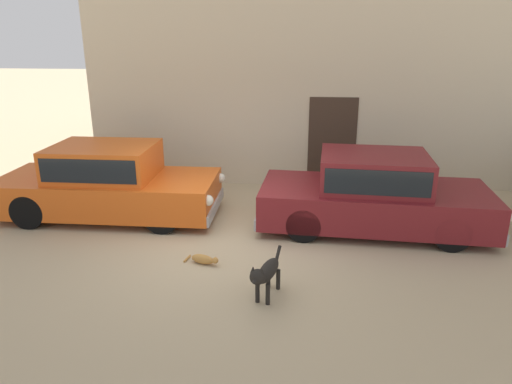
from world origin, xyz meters
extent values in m
plane|color=tan|center=(0.00, 0.00, 0.00)|extent=(80.00, 80.00, 0.00)
cube|color=#D15619|center=(-2.39, 1.15, 0.48)|extent=(4.21, 1.75, 0.65)
cube|color=#D15619|center=(-2.43, 1.15, 1.12)|extent=(1.94, 1.50, 0.63)
cube|color=black|center=(-2.43, 1.15, 1.13)|extent=(1.78, 1.53, 0.44)
cube|color=#999BA0|center=(-0.30, 1.16, 0.26)|extent=(0.12, 1.71, 0.20)
cube|color=#999BA0|center=(-4.47, 1.15, 0.26)|extent=(0.12, 1.71, 0.20)
sphere|color=silver|center=(-0.27, 1.85, 0.62)|extent=(0.20, 0.20, 0.20)
sphere|color=silver|center=(-0.27, 0.46, 0.62)|extent=(0.20, 0.20, 0.20)
cube|color=red|center=(-4.47, 1.91, 0.64)|extent=(0.04, 0.18, 0.18)
cylinder|color=black|center=(-1.12, 1.93, 0.32)|extent=(0.65, 0.20, 0.65)
cylinder|color=black|center=(-1.12, 0.38, 0.32)|extent=(0.65, 0.20, 0.65)
cylinder|color=black|center=(-3.65, 1.93, 0.32)|extent=(0.65, 0.20, 0.65)
cylinder|color=black|center=(-3.65, 0.38, 0.32)|extent=(0.65, 0.20, 0.65)
cube|color=maroon|center=(2.72, 0.95, 0.48)|extent=(4.22, 2.03, 0.65)
cube|color=maroon|center=(2.68, 0.95, 1.11)|extent=(1.99, 1.64, 0.62)
cube|color=black|center=(2.68, 0.95, 1.12)|extent=(1.84, 1.65, 0.43)
cube|color=#999BA0|center=(4.75, 0.82, 0.26)|extent=(0.23, 1.73, 0.20)
cube|color=#999BA0|center=(0.69, 1.08, 0.26)|extent=(0.23, 1.73, 0.20)
sphere|color=silver|center=(4.83, 1.52, 0.62)|extent=(0.20, 0.20, 0.20)
sphere|color=silver|center=(4.74, 0.12, 0.62)|extent=(0.20, 0.20, 0.20)
cube|color=red|center=(0.74, 1.84, 0.64)|extent=(0.05, 0.18, 0.18)
cube|color=red|center=(0.64, 0.32, 0.64)|extent=(0.05, 0.18, 0.18)
cylinder|color=black|center=(4.00, 1.65, 0.30)|extent=(0.62, 0.24, 0.61)
cylinder|color=black|center=(3.90, 0.09, 0.30)|extent=(0.62, 0.24, 0.61)
cylinder|color=black|center=(1.54, 1.81, 0.30)|extent=(0.62, 0.24, 0.61)
cylinder|color=black|center=(1.44, 0.25, 0.30)|extent=(0.62, 0.24, 0.61)
cube|color=#38281E|center=(2.09, 3.45, 1.05)|extent=(1.10, 0.02, 2.10)
cylinder|color=black|center=(0.96, -1.84, 0.15)|extent=(0.06, 0.06, 0.30)
cylinder|color=black|center=(0.82, -1.80, 0.15)|extent=(0.06, 0.06, 0.30)
cylinder|color=black|center=(1.08, -1.43, 0.15)|extent=(0.06, 0.06, 0.30)
cylinder|color=black|center=(0.94, -1.39, 0.15)|extent=(0.06, 0.06, 0.30)
ellipsoid|color=black|center=(0.95, -1.61, 0.39)|extent=(0.38, 0.69, 0.23)
sphere|color=black|center=(0.83, -2.00, 0.49)|extent=(0.21, 0.21, 0.21)
cone|color=black|center=(0.80, -2.11, 0.48)|extent=(0.14, 0.14, 0.11)
cone|color=black|center=(0.89, -2.02, 0.59)|extent=(0.09, 0.09, 0.09)
cone|color=black|center=(0.77, -1.98, 0.59)|extent=(0.09, 0.09, 0.09)
cylinder|color=black|center=(1.06, -1.22, 0.46)|extent=(0.10, 0.20, 0.20)
ellipsoid|color=#B77F3D|center=(-0.15, -0.76, 0.08)|extent=(0.41, 0.24, 0.15)
sphere|color=#B77F3D|center=(0.07, -0.82, 0.10)|extent=(0.10, 0.10, 0.10)
cone|color=#B77F3D|center=(0.07, -0.80, 0.14)|extent=(0.04, 0.04, 0.04)
cone|color=#B77F3D|center=(0.06, -0.85, 0.14)|extent=(0.04, 0.04, 0.04)
cylinder|color=#B77F3D|center=(-0.42, -0.65, 0.02)|extent=(0.08, 0.22, 0.04)
camera|label=1|loc=(1.30, -7.38, 3.47)|focal=33.12mm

